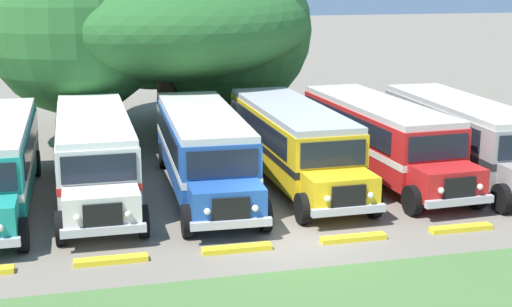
# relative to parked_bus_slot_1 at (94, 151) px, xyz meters

# --- Properties ---
(ground_plane) EXTENTS (220.00, 220.00, 0.00)m
(ground_plane) POSITION_rel_parked_bus_slot_1_xyz_m (5.41, -6.25, -1.58)
(ground_plane) COLOR slate
(parked_bus_slot_1) EXTENTS (2.69, 10.84, 2.82)m
(parked_bus_slot_1) POSITION_rel_parked_bus_slot_1_xyz_m (0.00, 0.00, 0.00)
(parked_bus_slot_1) COLOR silver
(parked_bus_slot_1) RESTS_ON ground_plane
(parked_bus_slot_2) EXTENTS (3.02, 10.88, 2.82)m
(parked_bus_slot_2) POSITION_rel_parked_bus_slot_1_xyz_m (3.83, -0.33, 0.00)
(parked_bus_slot_2) COLOR #23519E
(parked_bus_slot_2) RESTS_ON ground_plane
(parked_bus_slot_3) EXTENTS (2.79, 10.85, 2.82)m
(parked_bus_slot_3) POSITION_rel_parked_bus_slot_1_xyz_m (7.30, 0.02, 0.00)
(parked_bus_slot_3) COLOR yellow
(parked_bus_slot_3) RESTS_ON ground_plane
(parked_bus_slot_4) EXTENTS (3.15, 10.90, 2.82)m
(parked_bus_slot_4) POSITION_rel_parked_bus_slot_1_xyz_m (10.81, 0.00, 0.00)
(parked_bus_slot_4) COLOR red
(parked_bus_slot_4) RESTS_ON ground_plane
(parked_bus_slot_5) EXTENTS (2.84, 10.86, 2.82)m
(parked_bus_slot_5) POSITION_rel_parked_bus_slot_1_xyz_m (14.09, -0.60, 0.00)
(parked_bus_slot_5) COLOR #9E9993
(parked_bus_slot_5) RESTS_ON ground_plane
(curb_wheelstop_1) EXTENTS (2.00, 0.36, 0.15)m
(curb_wheelstop_1) POSITION_rel_parked_bus_slot_1_xyz_m (0.13, -6.67, -1.51)
(curb_wheelstop_1) COLOR yellow
(curb_wheelstop_1) RESTS_ON ground_plane
(curb_wheelstop_2) EXTENTS (2.00, 0.36, 0.15)m
(curb_wheelstop_2) POSITION_rel_parked_bus_slot_1_xyz_m (3.65, -6.67, -1.51)
(curb_wheelstop_2) COLOR yellow
(curb_wheelstop_2) RESTS_ON ground_plane
(curb_wheelstop_3) EXTENTS (2.00, 0.36, 0.15)m
(curb_wheelstop_3) POSITION_rel_parked_bus_slot_1_xyz_m (7.17, -6.67, -1.51)
(curb_wheelstop_3) COLOR yellow
(curb_wheelstop_3) RESTS_ON ground_plane
(curb_wheelstop_4) EXTENTS (2.00, 0.36, 0.15)m
(curb_wheelstop_4) POSITION_rel_parked_bus_slot_1_xyz_m (10.69, -6.67, -1.51)
(curb_wheelstop_4) COLOR yellow
(curb_wheelstop_4) RESTS_ON ground_plane
(broad_shade_tree) EXTENTS (15.55, 15.12, 10.22)m
(broad_shade_tree) POSITION_rel_parked_bus_slot_1_xyz_m (3.75, 10.38, 3.78)
(broad_shade_tree) COLOR brown
(broad_shade_tree) RESTS_ON ground_plane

